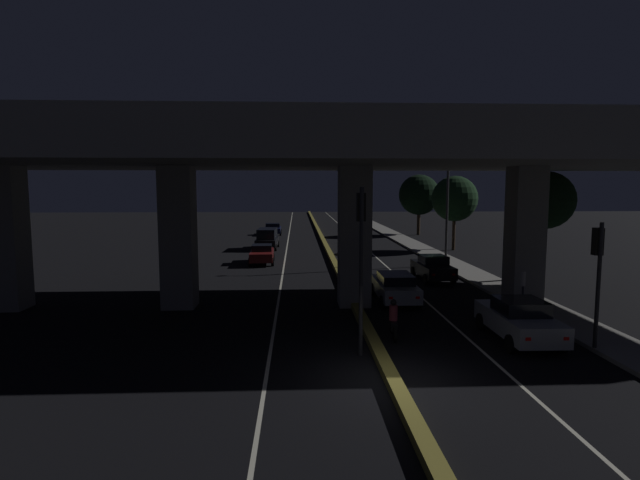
% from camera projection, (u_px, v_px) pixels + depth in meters
% --- Properties ---
extents(ground_plane, '(200.00, 200.00, 0.00)m').
position_uv_depth(ground_plane, '(392.00, 384.00, 14.56)').
color(ground_plane, black).
extents(lane_line_left_inner, '(0.12, 126.00, 0.00)m').
position_uv_depth(lane_line_left_inner, '(287.00, 245.00, 49.15)').
color(lane_line_left_inner, beige).
rests_on(lane_line_left_inner, ground_plane).
extents(lane_line_right_inner, '(0.12, 126.00, 0.00)m').
position_uv_depth(lane_line_right_inner, '(362.00, 245.00, 49.50)').
color(lane_line_right_inner, beige).
rests_on(lane_line_right_inner, ground_plane).
extents(median_divider, '(0.43, 126.00, 0.28)m').
position_uv_depth(median_divider, '(325.00, 244.00, 49.31)').
color(median_divider, olive).
rests_on(median_divider, ground_plane).
extents(sidewalk_right, '(2.23, 126.00, 0.16)m').
position_uv_depth(sidewalk_right, '(430.00, 253.00, 42.77)').
color(sidewalk_right, gray).
rests_on(sidewalk_right, ground_plane).
extents(elevated_overpass, '(39.63, 13.18, 9.49)m').
position_uv_depth(elevated_overpass, '(350.00, 151.00, 23.56)').
color(elevated_overpass, gray).
rests_on(elevated_overpass, ground_plane).
extents(traffic_light_left_of_median, '(0.30, 0.49, 5.75)m').
position_uv_depth(traffic_light_left_of_median, '(361.00, 242.00, 16.75)').
color(traffic_light_left_of_median, black).
rests_on(traffic_light_left_of_median, ground_plane).
extents(traffic_light_right_of_median, '(0.30, 0.49, 4.54)m').
position_uv_depth(traffic_light_right_of_median, '(598.00, 264.00, 17.23)').
color(traffic_light_right_of_median, black).
rests_on(traffic_light_right_of_median, ground_plane).
extents(street_lamp, '(2.54, 0.32, 8.92)m').
position_uv_depth(street_lamp, '(443.00, 194.00, 35.96)').
color(street_lamp, '#2D2D30').
rests_on(street_lamp, ground_plane).
extents(car_silver_lead, '(2.04, 4.44, 1.58)m').
position_uv_depth(car_silver_lead, '(519.00, 319.00, 18.68)').
color(car_silver_lead, gray).
rests_on(car_silver_lead, ground_plane).
extents(car_silver_second, '(1.94, 4.62, 1.44)m').
position_uv_depth(car_silver_second, '(395.00, 286.00, 25.07)').
color(car_silver_second, gray).
rests_on(car_silver_second, ground_plane).
extents(car_black_third, '(1.99, 4.26, 1.55)m').
position_uv_depth(car_black_third, '(433.00, 268.00, 30.79)').
color(car_black_third, black).
rests_on(car_black_third, ground_plane).
extents(car_dark_red_lead_oncoming, '(1.93, 4.15, 1.41)m').
position_uv_depth(car_dark_red_lead_oncoming, '(262.00, 254.00, 37.47)').
color(car_dark_red_lead_oncoming, '#591414').
rests_on(car_dark_red_lead_oncoming, ground_plane).
extents(car_black_second_oncoming, '(2.15, 4.57, 1.91)m').
position_uv_depth(car_black_second_oncoming, '(267.00, 238.00, 46.08)').
color(car_black_second_oncoming, black).
rests_on(car_black_second_oncoming, ground_plane).
extents(car_dark_blue_third_oncoming, '(2.10, 4.05, 1.37)m').
position_uv_depth(car_dark_blue_third_oncoming, '(273.00, 229.00, 59.85)').
color(car_dark_blue_third_oncoming, '#141938').
rests_on(car_dark_blue_third_oncoming, ground_plane).
extents(motorcycle_black_filtering_near, '(0.34, 1.81, 1.49)m').
position_uv_depth(motorcycle_black_filtering_near, '(393.00, 321.00, 19.01)').
color(motorcycle_black_filtering_near, black).
rests_on(motorcycle_black_filtering_near, ground_plane).
extents(pedestrian_on_sidewalk, '(0.39, 0.39, 1.78)m').
position_uv_depth(pedestrian_on_sidewalk, '(522.00, 285.00, 24.05)').
color(pedestrian_on_sidewalk, black).
rests_on(pedestrian_on_sidewalk, sidewalk_right).
extents(roadside_tree_kerbside_near, '(3.50, 3.50, 6.68)m').
position_uv_depth(roadside_tree_kerbside_near, '(545.00, 201.00, 30.22)').
color(roadside_tree_kerbside_near, '#38281C').
rests_on(roadside_tree_kerbside_near, ground_plane).
extents(roadside_tree_kerbside_mid, '(4.10, 4.10, 6.73)m').
position_uv_depth(roadside_tree_kerbside_mid, '(455.00, 199.00, 44.91)').
color(roadside_tree_kerbside_mid, '#38281C').
rests_on(roadside_tree_kerbside_mid, ground_plane).
extents(roadside_tree_kerbside_far, '(4.79, 4.79, 7.18)m').
position_uv_depth(roadside_tree_kerbside_far, '(419.00, 195.00, 59.17)').
color(roadside_tree_kerbside_far, '#38281C').
rests_on(roadside_tree_kerbside_far, ground_plane).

